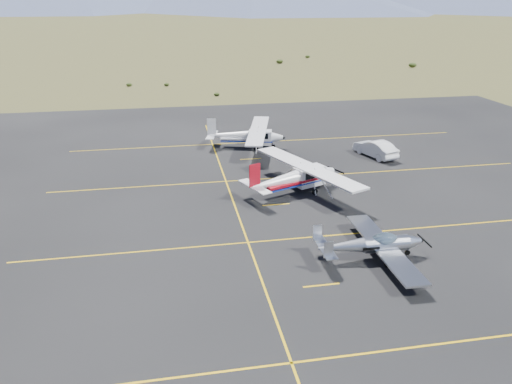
{
  "coord_description": "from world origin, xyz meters",
  "views": [
    {
      "loc": [
        -10.44,
        -25.11,
        14.3
      ],
      "look_at": [
        -4.72,
        6.29,
        1.6
      ],
      "focal_mm": 35.0,
      "sensor_mm": 36.0,
      "label": 1
    }
  ],
  "objects_px": {
    "aircraft_low_wing": "(373,245)",
    "aircraft_cessna": "(295,177)",
    "aircraft_plain": "(247,135)",
    "sedan": "(375,148)"
  },
  "relations": [
    {
      "from": "aircraft_plain",
      "to": "aircraft_cessna",
      "type": "bearing_deg",
      "value": -68.08
    },
    {
      "from": "aircraft_low_wing",
      "to": "aircraft_cessna",
      "type": "bearing_deg",
      "value": 100.15
    },
    {
      "from": "aircraft_plain",
      "to": "sedan",
      "type": "xyz_separation_m",
      "value": [
        11.42,
        -5.07,
        -0.48
      ]
    },
    {
      "from": "aircraft_cessna",
      "to": "aircraft_plain",
      "type": "height_order",
      "value": "aircraft_cessna"
    },
    {
      "from": "aircraft_low_wing",
      "to": "aircraft_plain",
      "type": "relative_size",
      "value": 0.76
    },
    {
      "from": "aircraft_cessna",
      "to": "aircraft_plain",
      "type": "bearing_deg",
      "value": 75.2
    },
    {
      "from": "aircraft_low_wing",
      "to": "aircraft_cessna",
      "type": "xyz_separation_m",
      "value": [
        -1.87,
        10.76,
        0.43
      ]
    },
    {
      "from": "aircraft_cessna",
      "to": "sedan",
      "type": "height_order",
      "value": "aircraft_cessna"
    },
    {
      "from": "aircraft_low_wing",
      "to": "sedan",
      "type": "distance_m",
      "value": 20.05
    },
    {
      "from": "aircraft_low_wing",
      "to": "sedan",
      "type": "bearing_deg",
      "value": 67.06
    }
  ]
}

